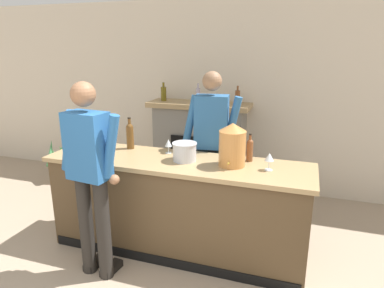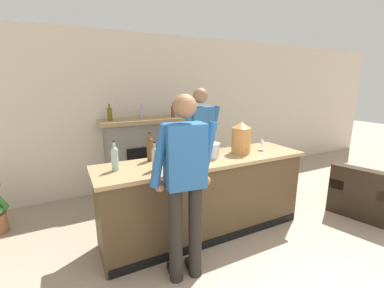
% 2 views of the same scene
% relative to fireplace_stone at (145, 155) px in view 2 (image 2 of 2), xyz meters
% --- Properties ---
extents(wall_back_panel, '(12.00, 0.07, 2.75)m').
position_rel_fireplace_stone_xyz_m(wall_back_panel, '(0.41, 0.26, 0.71)').
color(wall_back_panel, beige).
rests_on(wall_back_panel, ground_plane).
extents(bar_counter, '(2.67, 0.71, 1.00)m').
position_rel_fireplace_stone_xyz_m(bar_counter, '(0.28, -1.67, -0.16)').
color(bar_counter, '#4F3B25').
rests_on(bar_counter, ground_plane).
extents(fireplace_stone, '(1.47, 0.52, 1.59)m').
position_rel_fireplace_stone_xyz_m(fireplace_stone, '(0.00, 0.00, 0.00)').
color(fireplace_stone, gray).
rests_on(fireplace_stone, ground_plane).
extents(armchair_black, '(1.02, 1.00, 0.74)m').
position_rel_fireplace_stone_xyz_m(armchair_black, '(2.68, -2.30, -0.42)').
color(armchair_black, black).
rests_on(armchair_black, ground_plane).
extents(person_customer, '(0.66, 0.34, 1.82)m').
position_rel_fireplace_stone_xyz_m(person_customer, '(-0.29, -2.29, 0.35)').
color(person_customer, '#282521').
rests_on(person_customer, ground_plane).
extents(person_bartender, '(0.65, 0.34, 1.85)m').
position_rel_fireplace_stone_xyz_m(person_bartender, '(0.50, -1.15, 0.36)').
color(person_bartender, '#1D2A30').
rests_on(person_bartender, ground_plane).
extents(copper_dispenser, '(0.26, 0.29, 0.41)m').
position_rel_fireplace_stone_xyz_m(copper_dispenser, '(0.84, -1.65, 0.54)').
color(copper_dispenser, '#C28041').
rests_on(copper_dispenser, bar_counter).
extents(ice_bucket_steel, '(0.25, 0.25, 0.18)m').
position_rel_fireplace_stone_xyz_m(ice_bucket_steel, '(0.36, -1.65, 0.43)').
color(ice_bucket_steel, silver).
rests_on(ice_bucket_steel, bar_counter).
extents(wine_bottle_rose_blush, '(0.08, 0.08, 0.35)m').
position_rel_fireplace_stone_xyz_m(wine_bottle_rose_blush, '(-0.35, -1.45, 0.49)').
color(wine_bottle_rose_blush, brown).
rests_on(wine_bottle_rose_blush, bar_counter).
extents(wine_bottle_cabernet_heavy, '(0.07, 0.07, 0.32)m').
position_rel_fireplace_stone_xyz_m(wine_bottle_cabernet_heavy, '(-0.79, -1.62, 0.48)').
color(wine_bottle_cabernet_heavy, '#A0BEB1').
rests_on(wine_bottle_cabernet_heavy, bar_counter).
extents(wine_bottle_chardonnay_pale, '(0.07, 0.07, 0.28)m').
position_rel_fireplace_stone_xyz_m(wine_bottle_chardonnay_pale, '(0.97, -1.47, 0.46)').
color(wine_bottle_chardonnay_pale, brown).
rests_on(wine_bottle_chardonnay_pale, bar_counter).
extents(wine_bottle_merlot_tall, '(0.07, 0.07, 0.31)m').
position_rel_fireplace_stone_xyz_m(wine_bottle_merlot_tall, '(-0.41, -1.81, 0.47)').
color(wine_bottle_merlot_tall, '#B1B9B4').
rests_on(wine_bottle_merlot_tall, bar_counter).
extents(wine_glass_near_bucket, '(0.08, 0.08, 0.17)m').
position_rel_fireplace_stone_xyz_m(wine_glass_near_bucket, '(1.18, -1.67, 0.46)').
color(wine_glass_near_bucket, silver).
rests_on(wine_glass_near_bucket, bar_counter).
extents(wine_glass_mid_counter, '(0.07, 0.07, 0.15)m').
position_rel_fireplace_stone_xyz_m(wine_glass_mid_counter, '(0.12, -1.48, 0.44)').
color(wine_glass_mid_counter, silver).
rests_on(wine_glass_mid_counter, bar_counter).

